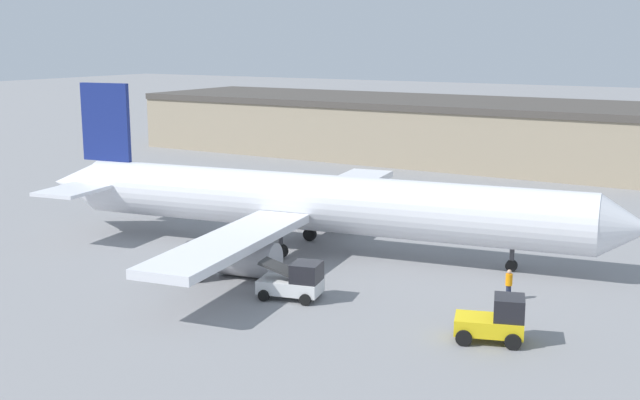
{
  "coord_description": "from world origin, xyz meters",
  "views": [
    {
      "loc": [
        25.91,
        -43.65,
        13.67
      ],
      "look_at": [
        0.0,
        0.0,
        3.44
      ],
      "focal_mm": 45.0,
      "sensor_mm": 36.0,
      "label": 1
    }
  ],
  "objects_px": {
    "airplane": "(307,203)",
    "baggage_tug": "(186,262)",
    "ground_crew_worker": "(509,284)",
    "belt_loader_truck": "(295,281)",
    "pushback_tug": "(495,320)"
  },
  "relations": [
    {
      "from": "baggage_tug",
      "to": "pushback_tug",
      "type": "xyz_separation_m",
      "value": [
        18.73,
        -0.54,
        0.07
      ]
    },
    {
      "from": "airplane",
      "to": "baggage_tug",
      "type": "height_order",
      "value": "airplane"
    },
    {
      "from": "belt_loader_truck",
      "to": "ground_crew_worker",
      "type": "bearing_deg",
      "value": 16.44
    },
    {
      "from": "airplane",
      "to": "belt_loader_truck",
      "type": "height_order",
      "value": "airplane"
    },
    {
      "from": "airplane",
      "to": "pushback_tug",
      "type": "bearing_deg",
      "value": -39.41
    },
    {
      "from": "baggage_tug",
      "to": "belt_loader_truck",
      "type": "xyz_separation_m",
      "value": [
        7.48,
        0.02,
        0.04
      ]
    },
    {
      "from": "baggage_tug",
      "to": "belt_loader_truck",
      "type": "height_order",
      "value": "belt_loader_truck"
    },
    {
      "from": "airplane",
      "to": "pushback_tug",
      "type": "distance_m",
      "value": 18.65
    },
    {
      "from": "ground_crew_worker",
      "to": "airplane",
      "type": "bearing_deg",
      "value": 66.95
    },
    {
      "from": "airplane",
      "to": "baggage_tug",
      "type": "xyz_separation_m",
      "value": [
        -2.77,
        -8.86,
        -2.22
      ]
    },
    {
      "from": "belt_loader_truck",
      "to": "pushback_tug",
      "type": "bearing_deg",
      "value": -15.89
    },
    {
      "from": "ground_crew_worker",
      "to": "baggage_tug",
      "type": "bearing_deg",
      "value": 97.35
    },
    {
      "from": "belt_loader_truck",
      "to": "pushback_tug",
      "type": "relative_size",
      "value": 1.04
    },
    {
      "from": "baggage_tug",
      "to": "pushback_tug",
      "type": "relative_size",
      "value": 0.96
    },
    {
      "from": "ground_crew_worker",
      "to": "belt_loader_truck",
      "type": "xyz_separation_m",
      "value": [
        -9.92,
        -5.61,
        0.08
      ]
    }
  ]
}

